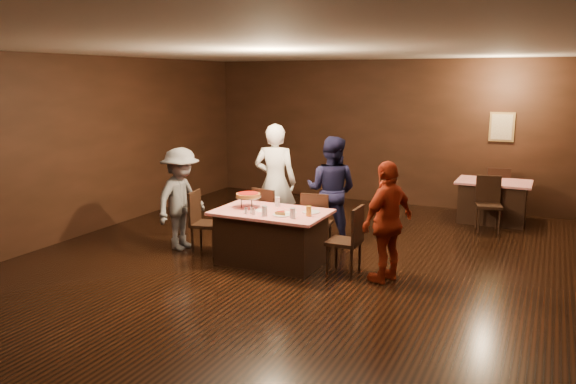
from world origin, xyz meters
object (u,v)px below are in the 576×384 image
object	(u,v)px
main_table	(271,237)
chair_back_far	(496,191)
chair_back_near	(489,204)
chair_end_right	(344,240)
back_table	(493,202)
diner_white_jacket	(275,182)
glass_front_right	(293,213)
plate_empty	(311,212)
chair_far_left	(270,217)
pizza_stand	(248,195)
glass_amber	(309,211)
diner_red_shirt	(388,222)
diner_navy_hoodie	(331,190)
chair_far_right	(317,222)
diner_grey_knit	(181,199)
glass_front_left	(265,211)
glass_back	(277,202)
chair_end_left	(207,223)

from	to	relation	value
main_table	chair_back_far	size ratio (longest dim) A/B	1.68
chair_back_near	main_table	bearing A→B (deg)	-142.92
chair_end_right	main_table	bearing A→B (deg)	-89.57
back_table	diner_white_jacket	world-z (taller)	diner_white_jacket
glass_front_right	plate_empty	bearing A→B (deg)	75.96
chair_far_left	chair_back_near	bearing A→B (deg)	-132.74
pizza_stand	glass_amber	world-z (taller)	pizza_stand
chair_back_near	plate_empty	world-z (taller)	chair_back_near
chair_far_left	diner_red_shirt	size ratio (longest dim) A/B	0.60
diner_navy_hoodie	back_table	bearing A→B (deg)	-133.21
chair_back_near	back_table	bearing A→B (deg)	76.87
chair_far_right	diner_red_shirt	world-z (taller)	diner_red_shirt
diner_navy_hoodie	plate_empty	distance (m)	1.17
diner_grey_knit	glass_front_left	distance (m)	1.67
chair_end_right	glass_front_left	bearing A→B (deg)	-73.62
main_table	diner_red_shirt	world-z (taller)	diner_red_shirt
glass_front_right	glass_back	size ratio (longest dim) A/B	1.00
back_table	chair_far_left	distance (m)	4.33
main_table	plate_empty	xyz separation A→B (m)	(0.55, 0.15, 0.39)
chair_back_near	diner_white_jacket	bearing A→B (deg)	-160.73
back_table	pizza_stand	world-z (taller)	pizza_stand
pizza_stand	chair_end_right	bearing A→B (deg)	-1.91
chair_far_right	chair_end_left	xyz separation A→B (m)	(-1.50, -0.75, 0.00)
pizza_stand	glass_back	distance (m)	0.44
chair_end_left	pizza_stand	world-z (taller)	pizza_stand
chair_end_left	chair_far_right	bearing A→B (deg)	-74.96
chair_back_far	glass_front_left	size ratio (longest dim) A/B	6.79
chair_end_right	diner_grey_knit	size ratio (longest dim) A/B	0.60
plate_empty	back_table	bearing A→B (deg)	60.73
chair_far_left	diner_navy_hoodie	distance (m)	1.06
chair_back_far	diner_red_shirt	world-z (taller)	diner_red_shirt
chair_far_right	plate_empty	distance (m)	0.69
diner_red_shirt	diner_navy_hoodie	bearing A→B (deg)	-112.86
chair_end_left	glass_front_left	xyz separation A→B (m)	(1.15, -0.30, 0.37)
chair_far_left	chair_back_near	world-z (taller)	same
chair_back_far	pizza_stand	size ratio (longest dim) A/B	2.50
diner_white_jacket	diner_grey_knit	bearing A→B (deg)	34.29
diner_red_shirt	glass_amber	distance (m)	1.09
back_table	pizza_stand	bearing A→B (deg)	-128.51
chair_far_right	diner_grey_knit	world-z (taller)	diner_grey_knit
chair_end_left	diner_red_shirt	world-z (taller)	diner_red_shirt
glass_amber	glass_back	distance (m)	0.74
chair_far_right	diner_white_jacket	distance (m)	1.11
diner_white_jacket	glass_front_left	bearing A→B (deg)	98.99
diner_navy_hoodie	chair_far_left	bearing A→B (deg)	32.61
chair_far_right	chair_end_left	size ratio (longest dim) A/B	1.00
plate_empty	main_table	bearing A→B (deg)	-164.74
chair_back_far	diner_red_shirt	xyz separation A→B (m)	(-0.93, -4.45, 0.32)
chair_end_right	glass_front_left	distance (m)	1.15
diner_navy_hoodie	diner_grey_knit	bearing A→B (deg)	30.56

